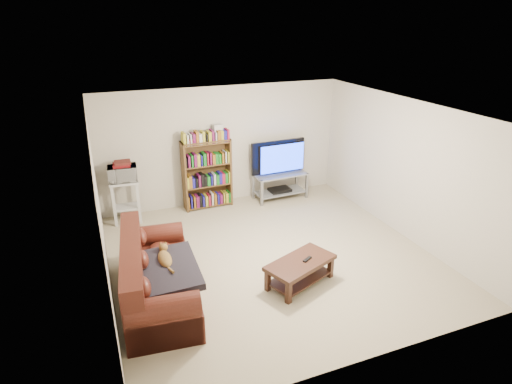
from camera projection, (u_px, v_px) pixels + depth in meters
name	position (u px, v px, depth m)	size (l,w,h in m)	color
floor	(271.00, 256.00, 7.02)	(5.00, 5.00, 0.00)	#C5B792
ceiling	(273.00, 110.00, 6.10)	(5.00, 5.00, 0.00)	white
wall_back	(223.00, 146.00, 8.70)	(5.00, 5.00, 0.00)	beige
wall_front	(368.00, 273.00, 4.41)	(5.00, 5.00, 0.00)	beige
wall_left	(100.00, 214.00, 5.71)	(5.00, 5.00, 0.00)	beige
wall_right	(404.00, 168.00, 7.40)	(5.00, 5.00, 0.00)	beige
sofa	(153.00, 280.00, 5.82)	(1.13, 2.19, 0.90)	#4D1D13
blanket	(166.00, 270.00, 5.66)	(0.82, 1.06, 0.10)	black
cat	(165.00, 259.00, 5.81)	(0.23, 0.58, 0.17)	brown
coffee_table	(300.00, 268.00, 6.20)	(1.17, 0.88, 0.38)	#371D13
remote	(307.00, 259.00, 6.18)	(0.17, 0.05, 0.02)	black
tv_stand	(280.00, 182.00, 9.10)	(1.14, 0.55, 0.56)	#999EA3
television	(281.00, 158.00, 8.90)	(1.20, 0.16, 0.69)	black
dvd_player	(280.00, 190.00, 9.17)	(0.45, 0.31, 0.06)	black
bookshelf	(207.00, 173.00, 8.58)	(0.98, 0.33, 1.41)	brown
shelf_clutter	(210.00, 134.00, 8.32)	(0.72, 0.24, 0.28)	silver
microwave_stand	(125.00, 196.00, 8.00)	(0.54, 0.41, 0.83)	silver
microwave	(123.00, 173.00, 7.83)	(0.51, 0.35, 0.28)	silver
game_boxes	(121.00, 165.00, 7.76)	(0.30, 0.27, 0.05)	maroon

